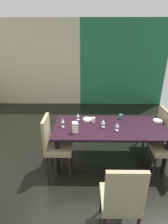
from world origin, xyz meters
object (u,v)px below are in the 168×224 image
(wine_glass_front, at_px, (63,121))
(cup_center, at_px, (93,120))
(chair_head_near, at_px, (122,198))
(serving_bowl_right, at_px, (87,120))
(chair_left_near, at_px, (54,143))
(pitcher_corner, at_px, (75,127))
(cup_left, at_px, (121,117))
(wine_glass_near_window, at_px, (103,122))
(wine_glass_north, at_px, (78,115))
(dining_table, at_px, (110,130))
(serving_bowl_south, at_px, (158,121))
(wine_glass_west, at_px, (117,125))
(chair_right_far, at_px, (155,127))

(wine_glass_front, xyz_separation_m, cup_center, (0.56, 0.20, -0.08))
(chair_head_near, height_order, serving_bowl_right, chair_head_near)
(chair_left_near, xyz_separation_m, chair_head_near, (0.94, -1.11, 0.00))
(pitcher_corner, bearing_deg, cup_left, 31.99)
(cup_center, bearing_deg, chair_head_near, -80.97)
(wine_glass_near_window, xyz_separation_m, serving_bowl_right, (-0.28, 0.27, -0.09))
(wine_glass_front, height_order, wine_glass_north, wine_glass_front)
(chair_left_near, relative_size, pitcher_corner, 5.45)
(dining_table, height_order, serving_bowl_south, serving_bowl_south)
(chair_head_near, relative_size, pitcher_corner, 5.50)
(chair_left_near, relative_size, wine_glass_near_window, 6.68)
(wine_glass_front, bearing_deg, cup_left, 17.83)
(chair_left_near, bearing_deg, cup_center, 125.36)
(dining_table, bearing_deg, wine_glass_near_window, -166.02)
(wine_glass_west, distance_m, wine_glass_north, 0.82)
(wine_glass_north, bearing_deg, cup_center, -20.26)
(dining_table, xyz_separation_m, chair_head_near, (-0.04, -1.43, -0.08))
(dining_table, relative_size, wine_glass_near_window, 13.29)
(chair_head_near, xyz_separation_m, serving_bowl_right, (-0.37, 1.67, 0.17))
(wine_glass_west, relative_size, cup_left, 1.63)
(wine_glass_near_window, xyz_separation_m, pitcher_corner, (-0.49, -0.19, -0.01))
(dining_table, bearing_deg, chair_head_near, -91.71)
(wine_glass_near_window, bearing_deg, cup_left, 42.88)
(dining_table, bearing_deg, cup_left, 51.97)
(wine_glass_near_window, xyz_separation_m, serving_bowl_south, (1.07, 0.21, -0.09))
(serving_bowl_right, bearing_deg, wine_glass_north, 168.10)
(wine_glass_near_window, height_order, wine_glass_north, wine_glass_near_window)
(chair_left_near, height_order, pitcher_corner, chair_left_near)
(pitcher_corner, bearing_deg, wine_glass_north, 86.99)
(dining_table, xyz_separation_m, cup_left, (0.25, 0.32, 0.12))
(dining_table, bearing_deg, serving_bowl_right, 149.99)
(wine_glass_west, xyz_separation_m, serving_bowl_south, (0.83, 0.34, -0.08))
(serving_bowl_south, bearing_deg, chair_head_near, -121.26)
(cup_center, bearing_deg, dining_table, -29.11)
(wine_glass_west, bearing_deg, wine_glass_front, 172.70)
(wine_glass_north, bearing_deg, wine_glass_front, -130.26)
(chair_left_near, bearing_deg, serving_bowl_right, 134.24)
(serving_bowl_south, bearing_deg, cup_center, -179.33)
(serving_bowl_south, distance_m, cup_center, 1.23)
(chair_left_near, xyz_separation_m, wine_glass_north, (0.39, 0.60, 0.24))
(serving_bowl_right, height_order, cup_left, cup_left)
(wine_glass_north, bearing_deg, wine_glass_west, -31.78)
(wine_glass_near_window, relative_size, cup_left, 1.69)
(serving_bowl_right, bearing_deg, wine_glass_near_window, -44.00)
(chair_right_far, height_order, pitcher_corner, chair_right_far)
(serving_bowl_right, relative_size, cup_left, 1.97)
(serving_bowl_right, xyz_separation_m, cup_center, (0.11, -0.07, 0.03))
(chair_left_near, bearing_deg, wine_glass_front, 156.71)
(dining_table, xyz_separation_m, wine_glass_west, (0.10, -0.16, 0.18))
(serving_bowl_south, bearing_deg, chair_right_far, 74.57)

